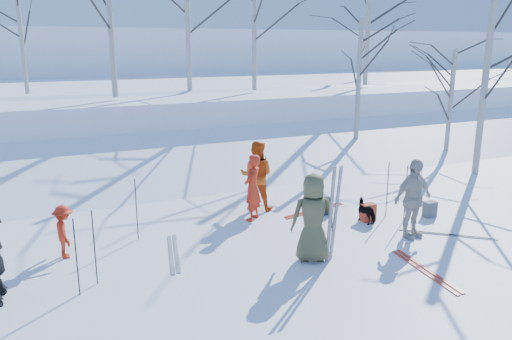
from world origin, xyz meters
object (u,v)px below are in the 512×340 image
backpack_grey (430,209)px  skier_cream_east (413,199)px  skier_redor_behind (256,175)px  skier_olive_center (313,218)px  dog (367,211)px  skier_red_north (252,188)px  backpack_dark (325,206)px  skier_red_seated (64,232)px  backpack_red (368,212)px

backpack_grey → skier_cream_east: bearing=-148.1°
skier_redor_behind → backpack_grey: size_ratio=4.58×
skier_olive_center → dog: size_ratio=2.67×
skier_red_north → backpack_dark: (1.77, -0.36, -0.59)m
skier_cream_east → backpack_dark: size_ratio=4.31×
skier_red_north → skier_redor_behind: 0.81m
skier_redor_behind → skier_red_north: bearing=93.2°
skier_red_north → skier_redor_behind: skier_redor_behind is taller
skier_redor_behind → backpack_grey: (3.54, -2.28, -0.68)m
backpack_grey → backpack_dark: bearing=150.6°
skier_olive_center → skier_red_seated: size_ratio=1.63×
skier_red_seated → backpack_dark: skier_red_seated is taller
skier_olive_center → skier_cream_east: (2.53, 0.14, 0.00)m
skier_redor_behind → skier_red_seated: bearing=48.3°
skier_olive_center → backpack_grey: size_ratio=4.52×
backpack_dark → skier_red_seated: bearing=-179.3°
skier_olive_center → skier_redor_behind: skier_redor_behind is taller
skier_olive_center → dog: bearing=-126.7°
backpack_red → backpack_grey: 1.57m
skier_cream_east → backpack_dark: 2.32m
backpack_grey → backpack_red: bearing=165.9°
backpack_dark → dog: bearing=-56.7°
backpack_red → backpack_grey: (1.53, -0.38, -0.02)m
backpack_grey → skier_red_north: bearing=158.1°
skier_redor_behind → backpack_red: 2.84m
backpack_red → backpack_dark: size_ratio=1.05×
skier_olive_center → skier_redor_behind: size_ratio=0.98×
skier_olive_center → backpack_dark: size_ratio=4.29×
skier_cream_east → dog: bearing=98.2°
skier_red_seated → backpack_red: (6.61, -0.78, -0.32)m
skier_redor_behind → dog: bearing=169.6°
dog → skier_redor_behind: bearing=-52.0°
skier_red_seated → backpack_grey: (8.14, -1.16, -0.34)m
skier_red_north → dog: bearing=109.7°
dog → backpack_red: bearing=-148.8°
dog → backpack_dark: bearing=-63.6°
skier_red_seated → dog: (6.54, -0.83, -0.26)m
backpack_grey → backpack_dark: size_ratio=0.95×
skier_olive_center → skier_cream_east: 2.54m
skier_red_seated → dog: bearing=-101.2°
skier_red_north → backpack_grey: 4.31m
skier_red_north → backpack_red: bearing=111.3°
skier_red_north → skier_red_seated: (-4.18, -0.43, -0.26)m
backpack_grey → skier_olive_center: bearing=-166.0°
skier_red_north → skier_red_seated: 4.21m
skier_cream_east → backpack_grey: bearing=26.4°
skier_cream_east → backpack_grey: (1.31, 0.82, -0.67)m
skier_olive_center → skier_cream_east: bearing=-153.3°
dog → backpack_red: (0.07, 0.05, -0.06)m
skier_olive_center → backpack_red: bearing=-126.4°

